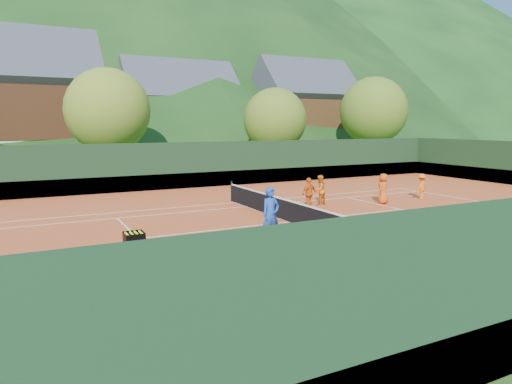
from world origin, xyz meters
name	(u,v)px	position (x,y,z in m)	size (l,w,h in m)	color
ground	(289,222)	(0.00, 0.00, 0.00)	(400.00, 400.00, 0.00)	#274F18
clay_court	(289,222)	(0.00, 0.00, 0.01)	(40.00, 24.00, 0.02)	#C1481F
mountain_far_right	(289,17)	(90.00, 150.00, 47.50)	(260.00, 260.00, 95.00)	#133613
coach	(271,215)	(-2.28, -2.55, 1.00)	(0.71, 0.47, 1.95)	#1945A4
student_a	(320,190)	(3.58, 2.85, 0.79)	(0.75, 0.59, 1.55)	orange
student_b	(309,193)	(2.46, 2.15, 0.80)	(0.91, 0.38, 1.55)	#E05D13
student_c	(383,189)	(6.73, 1.61, 0.82)	(0.78, 0.51, 1.60)	#D54F12
student_d	(421,187)	(9.63, 1.77, 0.74)	(0.93, 0.53, 1.43)	orange
tennis_ball_0	(304,238)	(-1.06, -2.85, 0.05)	(0.07, 0.07, 0.07)	#EDF528
tennis_ball_1	(493,266)	(2.12, -8.06, 0.05)	(0.07, 0.07, 0.07)	#EDF528
tennis_ball_2	(146,261)	(-6.83, -2.98, 0.05)	(0.07, 0.07, 0.07)	#EDF528
tennis_ball_3	(85,257)	(-8.43, -1.67, 0.05)	(0.07, 0.07, 0.07)	#EDF528
tennis_ball_4	(409,241)	(2.07, -4.83, 0.05)	(0.07, 0.07, 0.07)	#EDF528
tennis_ball_5	(90,360)	(-9.11, -8.40, 0.05)	(0.07, 0.07, 0.07)	#EDF528
tennis_ball_7	(443,303)	(-1.47, -9.39, 0.05)	(0.07, 0.07, 0.07)	#EDF528
tennis_ball_10	(447,221)	(6.07, -3.06, 0.05)	(0.07, 0.07, 0.07)	#EDF528
tennis_ball_12	(375,221)	(3.28, -1.69, 0.05)	(0.07, 0.07, 0.07)	#EDF528
tennis_ball_13	(439,223)	(5.45, -3.17, 0.05)	(0.07, 0.07, 0.07)	#EDF528
tennis_ball_14	(441,245)	(2.67, -5.71, 0.05)	(0.07, 0.07, 0.07)	#EDF528
tennis_ball_15	(88,281)	(-8.62, -4.11, 0.05)	(0.07, 0.07, 0.07)	#EDF528
tennis_ball_16	(358,221)	(2.65, -1.34, 0.05)	(0.07, 0.07, 0.07)	#EDF528
tennis_ball_17	(278,238)	(-1.87, -2.38, 0.05)	(0.07, 0.07, 0.07)	#EDF528
tennis_ball_18	(463,260)	(1.82, -7.28, 0.05)	(0.07, 0.07, 0.07)	#EDF528
tennis_ball_19	(352,251)	(-0.57, -4.96, 0.05)	(0.07, 0.07, 0.07)	#EDF528
tennis_ball_20	(420,259)	(0.73, -6.62, 0.05)	(0.07, 0.07, 0.07)	#EDF528
tennis_ball_21	(329,232)	(0.38, -2.38, 0.05)	(0.07, 0.07, 0.07)	#EDF528
tennis_ball_22	(268,251)	(-3.00, -3.70, 0.05)	(0.07, 0.07, 0.07)	#EDF528
tennis_ball_23	(295,317)	(-4.95, -8.51, 0.05)	(0.07, 0.07, 0.07)	#EDF528
tennis_ball_24	(253,247)	(-3.21, -2.99, 0.05)	(0.07, 0.07, 0.07)	#EDF528
tennis_ball_25	(324,257)	(-1.81, -5.13, 0.05)	(0.07, 0.07, 0.07)	#EDF528
tennis_ball_26	(445,270)	(0.51, -7.73, 0.05)	(0.07, 0.07, 0.07)	#EDF528
tennis_ball_27	(62,257)	(-9.07, -1.37, 0.05)	(0.07, 0.07, 0.07)	#EDF528
court_lines	(289,222)	(0.00, 0.00, 0.02)	(23.83, 11.03, 0.00)	white
tennis_net	(289,210)	(0.00, 0.00, 0.52)	(0.10, 12.07, 1.10)	black
perimeter_fence	(289,193)	(0.00, 0.00, 1.27)	(40.40, 24.24, 3.00)	black
ball_hopper	(134,241)	(-7.19, -3.16, 0.77)	(0.57, 0.57, 1.00)	black
chalet_left	(19,108)	(-10.00, 30.00, 5.65)	(13.80, 9.93, 12.92)	beige
chalet_mid	(179,117)	(6.00, 34.00, 4.99)	(12.65, 8.82, 11.45)	beige
chalet_right	(303,115)	(20.00, 30.00, 5.26)	(11.50, 8.82, 11.91)	beige
tree_b	(108,111)	(-4.00, 20.00, 5.19)	(6.40, 6.40, 8.40)	#3F2819
tree_c	(275,120)	(10.00, 19.00, 4.54)	(5.60, 5.60, 7.35)	#412B1A
tree_d	(373,111)	(22.00, 20.00, 5.52)	(6.80, 6.80, 8.93)	#3E2618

